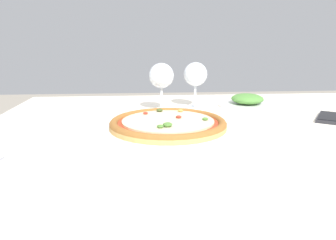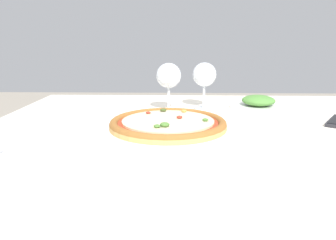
{
  "view_description": "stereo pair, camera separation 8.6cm",
  "coord_description": "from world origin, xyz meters",
  "px_view_note": "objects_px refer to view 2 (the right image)",
  "views": [
    {
      "loc": [
        -0.29,
        -0.82,
        0.95
      ],
      "look_at": [
        -0.22,
        0.02,
        0.74
      ],
      "focal_mm": 35.0,
      "sensor_mm": 36.0,
      "label": 1
    },
    {
      "loc": [
        -0.2,
        -0.82,
        0.95
      ],
      "look_at": [
        -0.22,
        0.02,
        0.74
      ],
      "focal_mm": 35.0,
      "sensor_mm": 36.0,
      "label": 2
    }
  ],
  "objects_px": {
    "dining_table": "(252,158)",
    "wine_glass_far_right": "(169,77)",
    "wine_glass_far_left": "(204,76)",
    "pizza_plate": "(168,125)",
    "side_plate": "(258,103)"
  },
  "relations": [
    {
      "from": "dining_table",
      "to": "wine_glass_far_right",
      "type": "bearing_deg",
      "value": 132.38
    },
    {
      "from": "dining_table",
      "to": "wine_glass_far_left",
      "type": "distance_m",
      "value": 0.37
    },
    {
      "from": "dining_table",
      "to": "pizza_plate",
      "type": "bearing_deg",
      "value": 175.32
    },
    {
      "from": "pizza_plate",
      "to": "side_plate",
      "type": "height_order",
      "value": "side_plate"
    },
    {
      "from": "pizza_plate",
      "to": "wine_glass_far_right",
      "type": "height_order",
      "value": "wine_glass_far_right"
    },
    {
      "from": "wine_glass_far_left",
      "to": "wine_glass_far_right",
      "type": "relative_size",
      "value": 0.99
    },
    {
      "from": "wine_glass_far_left",
      "to": "wine_glass_far_right",
      "type": "height_order",
      "value": "wine_glass_far_right"
    },
    {
      "from": "wine_glass_far_left",
      "to": "wine_glass_far_right",
      "type": "distance_m",
      "value": 0.13
    },
    {
      "from": "pizza_plate",
      "to": "wine_glass_far_right",
      "type": "bearing_deg",
      "value": 90.97
    },
    {
      "from": "wine_glass_far_left",
      "to": "side_plate",
      "type": "relative_size",
      "value": 0.81
    },
    {
      "from": "dining_table",
      "to": "side_plate",
      "type": "xyz_separation_m",
      "value": [
        0.09,
        0.32,
        0.09
      ]
    },
    {
      "from": "wine_glass_far_right",
      "to": "side_plate",
      "type": "distance_m",
      "value": 0.34
    },
    {
      "from": "dining_table",
      "to": "side_plate",
      "type": "bearing_deg",
      "value": 74.57
    },
    {
      "from": "pizza_plate",
      "to": "side_plate",
      "type": "xyz_separation_m",
      "value": [
        0.31,
        0.3,
        0.0
      ]
    },
    {
      "from": "side_plate",
      "to": "wine_glass_far_right",
      "type": "bearing_deg",
      "value": -167.4
    }
  ]
}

